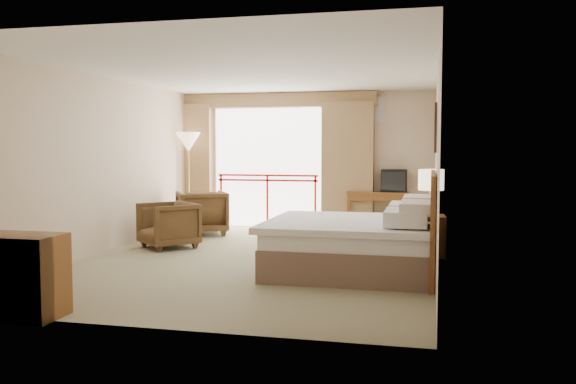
% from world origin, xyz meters
% --- Properties ---
extents(floor, '(7.00, 7.00, 0.00)m').
position_xyz_m(floor, '(0.00, 0.00, 0.00)').
color(floor, gray).
rests_on(floor, ground).
extents(ceiling, '(7.00, 7.00, 0.00)m').
position_xyz_m(ceiling, '(0.00, 0.00, 2.70)').
color(ceiling, white).
rests_on(ceiling, wall_back).
extents(wall_back, '(5.00, 0.00, 5.00)m').
position_xyz_m(wall_back, '(0.00, 3.50, 1.35)').
color(wall_back, beige).
rests_on(wall_back, ground).
extents(wall_front, '(5.00, 0.00, 5.00)m').
position_xyz_m(wall_front, '(0.00, -3.50, 1.35)').
color(wall_front, beige).
rests_on(wall_front, ground).
extents(wall_left, '(0.00, 7.00, 7.00)m').
position_xyz_m(wall_left, '(-2.50, 0.00, 1.35)').
color(wall_left, beige).
rests_on(wall_left, ground).
extents(wall_right, '(0.00, 7.00, 7.00)m').
position_xyz_m(wall_right, '(2.50, 0.00, 1.35)').
color(wall_right, beige).
rests_on(wall_right, ground).
extents(balcony_door, '(2.40, 0.00, 2.40)m').
position_xyz_m(balcony_door, '(-0.80, 3.48, 1.20)').
color(balcony_door, white).
rests_on(balcony_door, wall_back).
extents(balcony_railing, '(2.09, 0.03, 1.02)m').
position_xyz_m(balcony_railing, '(-0.80, 3.46, 0.81)').
color(balcony_railing, '#A5160E').
rests_on(balcony_railing, wall_back).
extents(curtain_left, '(1.00, 0.26, 2.50)m').
position_xyz_m(curtain_left, '(-2.45, 3.35, 1.25)').
color(curtain_left, olive).
rests_on(curtain_left, wall_back).
extents(curtain_right, '(1.00, 0.26, 2.50)m').
position_xyz_m(curtain_right, '(0.85, 3.35, 1.25)').
color(curtain_right, olive).
rests_on(curtain_right, wall_back).
extents(valance, '(4.40, 0.22, 0.28)m').
position_xyz_m(valance, '(-0.80, 3.38, 2.55)').
color(valance, olive).
rests_on(valance, wall_back).
extents(hvac_vent, '(0.50, 0.04, 0.50)m').
position_xyz_m(hvac_vent, '(1.30, 3.47, 2.35)').
color(hvac_vent, silver).
rests_on(hvac_vent, wall_back).
extents(bed, '(2.13, 2.06, 0.97)m').
position_xyz_m(bed, '(1.50, -0.60, 0.38)').
color(bed, brown).
rests_on(bed, floor).
extents(headboard, '(0.06, 2.10, 1.30)m').
position_xyz_m(headboard, '(2.46, -0.60, 0.65)').
color(headboard, brown).
rests_on(headboard, wall_right).
extents(framed_art, '(0.04, 0.72, 0.60)m').
position_xyz_m(framed_art, '(2.47, -0.60, 1.85)').
color(framed_art, black).
rests_on(framed_art, wall_right).
extents(nightstand, '(0.46, 0.53, 0.61)m').
position_xyz_m(nightstand, '(2.43, 0.82, 0.30)').
color(nightstand, brown).
rests_on(nightstand, floor).
extents(table_lamp, '(0.37, 0.37, 0.66)m').
position_xyz_m(table_lamp, '(2.43, 0.87, 1.12)').
color(table_lamp, tan).
rests_on(table_lamp, nightstand).
extents(phone, '(0.19, 0.15, 0.08)m').
position_xyz_m(phone, '(2.38, 0.67, 0.65)').
color(phone, black).
rests_on(phone, nightstand).
extents(desk, '(1.17, 0.57, 0.77)m').
position_xyz_m(desk, '(1.44, 3.45, 0.60)').
color(desk, brown).
rests_on(desk, floor).
extents(tv, '(0.48, 0.38, 0.44)m').
position_xyz_m(tv, '(1.74, 3.39, 0.98)').
color(tv, black).
rests_on(tv, desk).
extents(coffee_maker, '(0.14, 0.14, 0.27)m').
position_xyz_m(coffee_maker, '(1.09, 3.40, 0.89)').
color(coffee_maker, black).
rests_on(coffee_maker, desk).
extents(cup, '(0.06, 0.06, 0.09)m').
position_xyz_m(cup, '(1.24, 3.35, 0.81)').
color(cup, white).
rests_on(cup, desk).
extents(wastebasket, '(0.26, 0.26, 0.26)m').
position_xyz_m(wastebasket, '(1.02, 2.65, 0.13)').
color(wastebasket, black).
rests_on(wastebasket, floor).
extents(armchair_far, '(1.20, 1.21, 0.82)m').
position_xyz_m(armchair_far, '(-1.71, 2.16, 0.00)').
color(armchair_far, '#452E19').
rests_on(armchair_far, floor).
extents(armchair_near, '(1.13, 1.13, 0.74)m').
position_xyz_m(armchair_near, '(-1.68, 0.60, 0.00)').
color(armchair_near, '#452E19').
rests_on(armchair_near, floor).
extents(side_table, '(0.46, 0.46, 0.50)m').
position_xyz_m(side_table, '(-1.89, 1.60, 0.34)').
color(side_table, black).
rests_on(side_table, floor).
extents(book, '(0.20, 0.25, 0.02)m').
position_xyz_m(book, '(-1.89, 1.60, 0.51)').
color(book, white).
rests_on(book, side_table).
extents(floor_lamp, '(0.49, 0.49, 1.92)m').
position_xyz_m(floor_lamp, '(-2.30, 2.97, 1.65)').
color(floor_lamp, tan).
rests_on(floor_lamp, floor).
extents(dresser, '(1.19, 0.51, 0.79)m').
position_xyz_m(dresser, '(-1.56, -3.45, 0.40)').
color(dresser, brown).
rests_on(dresser, floor).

